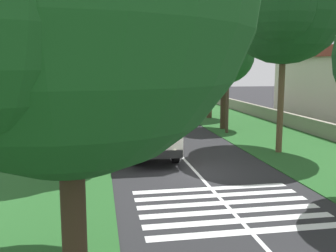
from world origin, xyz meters
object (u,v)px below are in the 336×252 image
at_px(utility_pole, 228,81).
at_px(trailing_car_1, 124,104).
at_px(coach_bus, 146,116).
at_px(roadside_tree_left_3, 78,35).
at_px(roadside_tree_right_2, 224,56).
at_px(roadside_tree_right_1, 208,48).
at_px(trailing_minibus_0, 118,92).
at_px(trailing_car_0, 161,109).
at_px(roadside_tree_left_0, 94,53).
at_px(roadside_tree_left_1, 82,10).
at_px(roadside_tree_right_3, 280,6).

bearing_deg(utility_pole, trailing_car_1, 20.82).
bearing_deg(utility_pole, coach_bus, 124.14).
bearing_deg(roadside_tree_left_3, roadside_tree_right_2, -92.73).
xyz_separation_m(roadside_tree_right_1, utility_pole, (-9.10, 0.98, -2.94)).
height_order(coach_bus, roadside_tree_left_3, roadside_tree_left_3).
height_order(trailing_minibus_0, roadside_tree_right_2, roadside_tree_right_2).
bearing_deg(roadside_tree_left_3, coach_bus, -149.55).
height_order(trailing_car_0, roadside_tree_left_0, roadside_tree_left_0).
distance_m(coach_bus, trailing_minibus_0, 33.55).
height_order(roadside_tree_left_1, utility_pole, roadside_tree_left_1).
relative_size(trailing_car_0, roadside_tree_right_2, 0.50).
height_order(trailing_car_1, roadside_tree_left_3, roadside_tree_left_3).
height_order(roadside_tree_left_0, roadside_tree_right_3, roadside_tree_right_3).
height_order(trailing_car_1, roadside_tree_right_1, roadside_tree_right_1).
distance_m(trailing_car_0, roadside_tree_right_2, 12.50).
height_order(roadside_tree_right_2, roadside_tree_right_3, roadside_tree_right_3).
distance_m(trailing_minibus_0, roadside_tree_left_1, 37.20).
xyz_separation_m(trailing_minibus_0, roadside_tree_left_1, (-36.45, 3.42, 6.60)).
height_order(roadside_tree_left_0, utility_pole, roadside_tree_left_0).
relative_size(roadside_tree_left_0, roadside_tree_right_1, 0.99).
xyz_separation_m(coach_bus, trailing_minibus_0, (33.54, 0.20, -0.60)).
bearing_deg(roadside_tree_right_3, roadside_tree_left_1, 93.84).
bearing_deg(trailing_minibus_0, roadside_tree_left_0, 156.98).
distance_m(roadside_tree_left_0, roadside_tree_left_3, 18.60).
xyz_separation_m(roadside_tree_left_0, roadside_tree_right_1, (-12.16, -11.39, 0.19)).
bearing_deg(roadside_tree_right_1, trailing_minibus_0, 22.57).
bearing_deg(roadside_tree_left_0, trailing_car_1, -131.05).
bearing_deg(trailing_car_0, utility_pole, -165.74).
relative_size(trailing_car_1, roadside_tree_left_1, 0.38).
height_order(coach_bus, roadside_tree_right_1, roadside_tree_right_1).
height_order(roadside_tree_left_0, roadside_tree_right_2, roadside_tree_left_0).
distance_m(coach_bus, roadside_tree_left_0, 26.65).
relative_size(roadside_tree_left_1, utility_pole, 1.46).
height_order(roadside_tree_left_1, roadside_tree_left_3, roadside_tree_left_1).
bearing_deg(trailing_car_0, roadside_tree_left_0, 40.23).
xyz_separation_m(trailing_car_0, roadside_tree_right_1, (-3.71, -4.24, 6.37)).
bearing_deg(roadside_tree_left_3, roadside_tree_right_3, -128.27).
height_order(trailing_minibus_0, roadside_tree_left_3, roadside_tree_left_3).
relative_size(roadside_tree_left_0, roadside_tree_right_2, 1.16).
relative_size(trailing_car_1, utility_pole, 0.55).
bearing_deg(trailing_car_0, roadside_tree_right_3, -168.41).
bearing_deg(coach_bus, utility_pole, -55.86).
xyz_separation_m(roadside_tree_right_2, utility_pole, (-2.15, 0.33, -2.01)).
bearing_deg(roadside_tree_right_3, coach_bus, 74.59).
relative_size(trailing_car_1, roadside_tree_left_0, 0.43).
height_order(trailing_car_0, roadside_tree_left_3, roadside_tree_left_3).
xyz_separation_m(roadside_tree_left_3, roadside_tree_right_2, (-0.56, -11.71, -1.57)).
xyz_separation_m(trailing_minibus_0, roadside_tree_left_3, (-26.09, 4.18, 6.13)).
bearing_deg(trailing_car_0, roadside_tree_left_3, 141.24).
relative_size(trailing_minibus_0, roadside_tree_left_0, 0.60).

